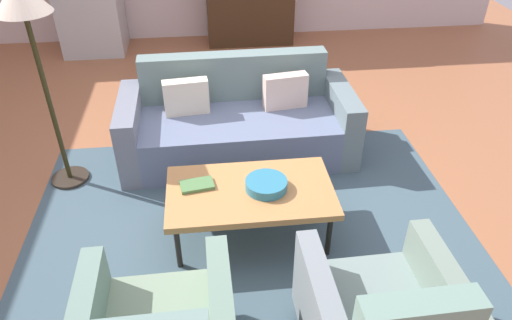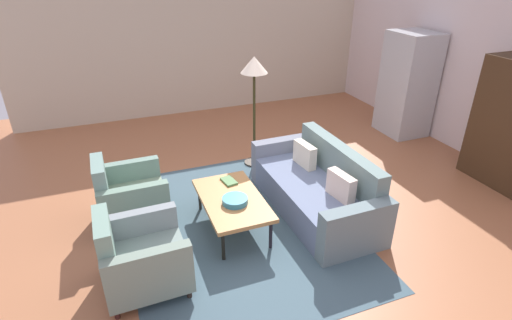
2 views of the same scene
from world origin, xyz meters
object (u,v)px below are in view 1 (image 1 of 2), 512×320
at_px(couch, 237,123).
at_px(fruit_bowl, 266,185).
at_px(coffee_table, 250,193).
at_px(floor_lamp, 26,18).
at_px(book_stack, 197,185).

relative_size(couch, fruit_bowl, 7.01).
bearing_deg(fruit_bowl, couch, 95.64).
distance_m(coffee_table, fruit_bowl, 0.14).
relative_size(coffee_table, floor_lamp, 0.70).
relative_size(couch, book_stack, 8.21).
relative_size(fruit_bowl, floor_lamp, 0.18).
relative_size(fruit_bowl, book_stack, 1.17).
distance_m(couch, book_stack, 1.18).
bearing_deg(book_stack, fruit_bowl, -9.27).
bearing_deg(coffee_table, fruit_bowl, 0.00).
distance_m(coffee_table, floor_lamp, 2.04).
height_order(couch, coffee_table, couch).
height_order(book_stack, floor_lamp, floor_lamp).
bearing_deg(fruit_bowl, book_stack, 170.73).
xyz_separation_m(couch, floor_lamp, (-1.51, -0.33, 1.16)).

